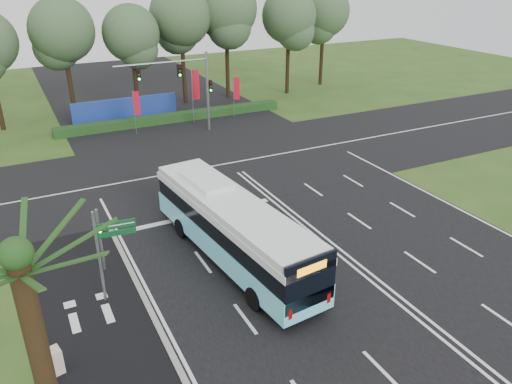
{
  "coord_description": "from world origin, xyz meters",
  "views": [
    {
      "loc": [
        -13.92,
        -20.53,
        13.99
      ],
      "look_at": [
        -2.54,
        2.0,
        2.32
      ],
      "focal_mm": 35.0,
      "sensor_mm": 36.0,
      "label": 1
    }
  ],
  "objects": [
    {
      "name": "banner_flag_right",
      "position": [
        5.92,
        23.05,
        2.67
      ],
      "size": [
        0.56,
        0.28,
        4.06
      ],
      "rotation": [
        0.0,
        0.0,
        -0.42
      ],
      "color": "gray",
      "rests_on": "ground"
    },
    {
      "name": "city_bus",
      "position": [
        -5.1,
        -0.42,
        1.83
      ],
      "size": [
        3.92,
        12.86,
        3.63
      ],
      "rotation": [
        0.0,
        0.0,
        0.1
      ],
      "color": "#6EE7FF",
      "rests_on": "ground"
    },
    {
      "name": "palm_tree",
      "position": [
        -14.5,
        -8.0,
        6.44
      ],
      "size": [
        3.2,
        3.2,
        7.65
      ],
      "color": "#382614",
      "rests_on": "ground"
    },
    {
      "name": "road_cross",
      "position": [
        0.0,
        12.0,
        0.03
      ],
      "size": [
        120.0,
        14.0,
        0.05
      ],
      "primitive_type": "cube",
      "color": "black",
      "rests_on": "ground"
    },
    {
      "name": "banner_flag_mid",
      "position": [
        1.78,
        23.19,
        3.29
      ],
      "size": [
        0.75,
        0.08,
        5.08
      ],
      "rotation": [
        0.0,
        0.0,
        -0.03
      ],
      "color": "gray",
      "rests_on": "ground"
    },
    {
      "name": "blue_hoarding",
      "position": [
        -4.0,
        27.0,
        1.1
      ],
      "size": [
        10.0,
        0.3,
        2.2
      ],
      "primitive_type": "cube",
      "color": "navy",
      "rests_on": "ground"
    },
    {
      "name": "eucalyptus_row",
      "position": [
        2.05,
        30.52,
        8.56
      ],
      "size": [
        48.07,
        8.89,
        12.87
      ],
      "color": "black",
      "rests_on": "ground"
    },
    {
      "name": "banner_flag_left",
      "position": [
        -4.02,
        22.32,
        2.58
      ],
      "size": [
        0.58,
        0.06,
        3.92
      ],
      "rotation": [
        0.0,
        0.0,
        -0.01
      ],
      "color": "gray",
      "rests_on": "ground"
    },
    {
      "name": "traffic_light_gantry",
      "position": [
        0.21,
        20.5,
        4.66
      ],
      "size": [
        8.41,
        0.28,
        7.0
      ],
      "color": "gray",
      "rests_on": "ground"
    },
    {
      "name": "kerb_strip",
      "position": [
        -10.1,
        -3.0,
        0.06
      ],
      "size": [
        0.25,
        18.0,
        0.12
      ],
      "primitive_type": "cube",
      "color": "gray",
      "rests_on": "ground"
    },
    {
      "name": "utility_cabinet",
      "position": [
        -14.29,
        -4.59,
        0.55
      ],
      "size": [
        0.76,
        0.68,
        1.09
      ],
      "primitive_type": "cube",
      "rotation": [
        0.0,
        0.0,
        0.22
      ],
      "color": "beige",
      "rests_on": "ground"
    },
    {
      "name": "road_main",
      "position": [
        0.0,
        0.0,
        0.02
      ],
      "size": [
        20.0,
        120.0,
        0.04
      ],
      "primitive_type": "cube",
      "color": "black",
      "rests_on": "ground"
    },
    {
      "name": "street_sign",
      "position": [
        -11.32,
        -0.96,
        2.81
      ],
      "size": [
        1.76,
        0.27,
        4.52
      ],
      "rotation": [
        0.0,
        0.0,
        -0.1
      ],
      "color": "gray",
      "rests_on": "ground"
    },
    {
      "name": "pedestrian_signal",
      "position": [
        -11.21,
        1.56,
        1.85
      ],
      "size": [
        0.3,
        0.42,
        3.38
      ],
      "rotation": [
        0.0,
        0.0,
        0.18
      ],
      "color": "gray",
      "rests_on": "ground"
    },
    {
      "name": "bike_path",
      "position": [
        -12.5,
        -3.0,
        0.03
      ],
      "size": [
        5.0,
        18.0,
        0.06
      ],
      "primitive_type": "cube",
      "color": "black",
      "rests_on": "ground"
    },
    {
      "name": "ground",
      "position": [
        0.0,
        0.0,
        0.0
      ],
      "size": [
        120.0,
        120.0,
        0.0
      ],
      "primitive_type": "plane",
      "color": "#2D4E1A",
      "rests_on": "ground"
    },
    {
      "name": "hedge",
      "position": [
        0.0,
        24.5,
        0.4
      ],
      "size": [
        22.0,
        1.2,
        0.8
      ],
      "primitive_type": "cube",
      "color": "#143714",
      "rests_on": "ground"
    }
  ]
}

